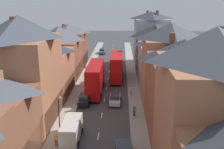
{
  "coord_description": "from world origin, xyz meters",
  "views": [
    {
      "loc": [
        2.67,
        -10.81,
        16.22
      ],
      "look_at": [
        0.89,
        41.41,
        1.18
      ],
      "focal_mm": 42.0,
      "sensor_mm": 36.0,
      "label": 1
    }
  ],
  "objects_px": {
    "car_mid_black": "(97,64)",
    "car_near_silver": "(84,99)",
    "pedestrian_far_left": "(131,90)",
    "car_parked_left_a": "(117,64)",
    "car_far_grey": "(92,79)",
    "street_lamp": "(59,118)",
    "double_decker_bus_mid_street": "(95,78)",
    "delivery_van": "(71,129)",
    "pedestrian_mid_left": "(56,139)",
    "double_decker_bus_lead": "(116,66)",
    "car_mid_white": "(102,51)",
    "car_parked_left_b": "(115,99)",
    "pedestrian_mid_right": "(134,110)"
  },
  "relations": [
    {
      "from": "pedestrian_far_left",
      "to": "street_lamp",
      "type": "bearing_deg",
      "value": -118.54
    },
    {
      "from": "delivery_van",
      "to": "pedestrian_mid_right",
      "type": "xyz_separation_m",
      "value": [
        7.78,
        6.61,
        -0.3
      ]
    },
    {
      "from": "car_mid_white",
      "to": "delivery_van",
      "type": "relative_size",
      "value": 0.87
    },
    {
      "from": "double_decker_bus_mid_street",
      "to": "delivery_van",
      "type": "height_order",
      "value": "double_decker_bus_mid_street"
    },
    {
      "from": "car_mid_white",
      "to": "pedestrian_mid_right",
      "type": "distance_m",
      "value": 45.88
    },
    {
      "from": "car_parked_left_a",
      "to": "street_lamp",
      "type": "relative_size",
      "value": 0.8
    },
    {
      "from": "car_mid_white",
      "to": "pedestrian_mid_left",
      "type": "bearing_deg",
      "value": -91.59
    },
    {
      "from": "car_mid_black",
      "to": "car_parked_left_b",
      "type": "relative_size",
      "value": 0.89
    },
    {
      "from": "double_decker_bus_mid_street",
      "to": "pedestrian_mid_left",
      "type": "relative_size",
      "value": 6.71
    },
    {
      "from": "car_parked_left_b",
      "to": "pedestrian_mid_left",
      "type": "distance_m",
      "value": 14.71
    },
    {
      "from": "car_far_grey",
      "to": "pedestrian_far_left",
      "type": "distance_m",
      "value": 10.26
    },
    {
      "from": "double_decker_bus_lead",
      "to": "car_mid_black",
      "type": "xyz_separation_m",
      "value": [
        -4.89,
        9.6,
        -1.98
      ]
    },
    {
      "from": "pedestrian_far_left",
      "to": "pedestrian_mid_left",
      "type": "bearing_deg",
      "value": -118.16
    },
    {
      "from": "car_parked_left_a",
      "to": "double_decker_bus_lead",
      "type": "bearing_deg",
      "value": -90.05
    },
    {
      "from": "pedestrian_mid_left",
      "to": "street_lamp",
      "type": "relative_size",
      "value": 0.29
    },
    {
      "from": "double_decker_bus_mid_street",
      "to": "pedestrian_far_left",
      "type": "bearing_deg",
      "value": -8.72
    },
    {
      "from": "car_far_grey",
      "to": "pedestrian_far_left",
      "type": "xyz_separation_m",
      "value": [
        7.63,
        -6.87,
        0.2
      ]
    },
    {
      "from": "car_near_silver",
      "to": "car_far_grey",
      "type": "xyz_separation_m",
      "value": [
        0.0,
        11.05,
        0.02
      ]
    },
    {
      "from": "car_parked_left_a",
      "to": "car_far_grey",
      "type": "relative_size",
      "value": 1.15
    },
    {
      "from": "car_parked_left_b",
      "to": "pedestrian_far_left",
      "type": "distance_m",
      "value": 4.66
    },
    {
      "from": "car_mid_white",
      "to": "car_mid_black",
      "type": "bearing_deg",
      "value": -90.0
    },
    {
      "from": "car_mid_black",
      "to": "car_near_silver",
      "type": "bearing_deg",
      "value": -90.0
    },
    {
      "from": "car_mid_white",
      "to": "pedestrian_mid_left",
      "type": "distance_m",
      "value": 53.51
    },
    {
      "from": "car_parked_left_a",
      "to": "pedestrian_mid_left",
      "type": "relative_size",
      "value": 2.72
    },
    {
      "from": "car_mid_black",
      "to": "double_decker_bus_mid_street",
      "type": "bearing_deg",
      "value": -86.01
    },
    {
      "from": "double_decker_bus_lead",
      "to": "car_parked_left_b",
      "type": "height_order",
      "value": "double_decker_bus_lead"
    },
    {
      "from": "double_decker_bus_lead",
      "to": "car_far_grey",
      "type": "distance_m",
      "value": 6.07
    },
    {
      "from": "car_parked_left_a",
      "to": "pedestrian_mid_right",
      "type": "height_order",
      "value": "pedestrian_mid_right"
    },
    {
      "from": "car_near_silver",
      "to": "car_mid_white",
      "type": "bearing_deg",
      "value": 90.0
    },
    {
      "from": "double_decker_bus_lead",
      "to": "double_decker_bus_mid_street",
      "type": "relative_size",
      "value": 1.0
    },
    {
      "from": "car_mid_black",
      "to": "pedestrian_far_left",
      "type": "xyz_separation_m",
      "value": [
        7.63,
        -19.46,
        0.2
      ]
    },
    {
      "from": "car_parked_left_a",
      "to": "pedestrian_mid_right",
      "type": "relative_size",
      "value": 2.72
    },
    {
      "from": "car_near_silver",
      "to": "car_far_grey",
      "type": "bearing_deg",
      "value": 90.0
    },
    {
      "from": "car_near_silver",
      "to": "street_lamp",
      "type": "distance_m",
      "value": 12.26
    },
    {
      "from": "car_mid_black",
      "to": "pedestrian_mid_left",
      "type": "height_order",
      "value": "pedestrian_mid_left"
    },
    {
      "from": "car_mid_white",
      "to": "double_decker_bus_mid_street",
      "type": "bearing_deg",
      "value": -87.92
    },
    {
      "from": "double_decker_bus_mid_street",
      "to": "car_near_silver",
      "type": "distance_m",
      "value": 5.67
    },
    {
      "from": "car_near_silver",
      "to": "pedestrian_mid_left",
      "type": "height_order",
      "value": "pedestrian_mid_left"
    },
    {
      "from": "double_decker_bus_mid_street",
      "to": "car_near_silver",
      "type": "height_order",
      "value": "double_decker_bus_mid_street"
    },
    {
      "from": "double_decker_bus_mid_street",
      "to": "car_far_grey",
      "type": "relative_size",
      "value": 2.83
    },
    {
      "from": "pedestrian_mid_right",
      "to": "pedestrian_far_left",
      "type": "xyz_separation_m",
      "value": [
        -0.15,
        8.74,
        0.0
      ]
    },
    {
      "from": "double_decker_bus_mid_street",
      "to": "car_near_silver",
      "type": "bearing_deg",
      "value": -104.07
    },
    {
      "from": "delivery_van",
      "to": "car_far_grey",
      "type": "bearing_deg",
      "value": 90.0
    },
    {
      "from": "car_far_grey",
      "to": "street_lamp",
      "type": "height_order",
      "value": "street_lamp"
    },
    {
      "from": "car_parked_left_a",
      "to": "car_mid_black",
      "type": "bearing_deg",
      "value": -172.88
    },
    {
      "from": "car_parked_left_a",
      "to": "car_far_grey",
      "type": "bearing_deg",
      "value": -110.36
    },
    {
      "from": "car_parked_left_b",
      "to": "pedestrian_mid_left",
      "type": "bearing_deg",
      "value": -115.74
    },
    {
      "from": "car_mid_white",
      "to": "street_lamp",
      "type": "bearing_deg",
      "value": -91.25
    },
    {
      "from": "car_near_silver",
      "to": "pedestrian_far_left",
      "type": "bearing_deg",
      "value": 28.73
    },
    {
      "from": "car_mid_black",
      "to": "pedestrian_far_left",
      "type": "height_order",
      "value": "pedestrian_far_left"
    }
  ]
}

